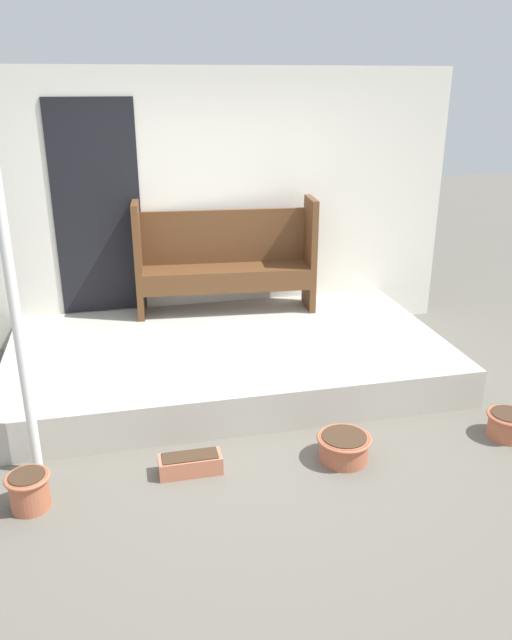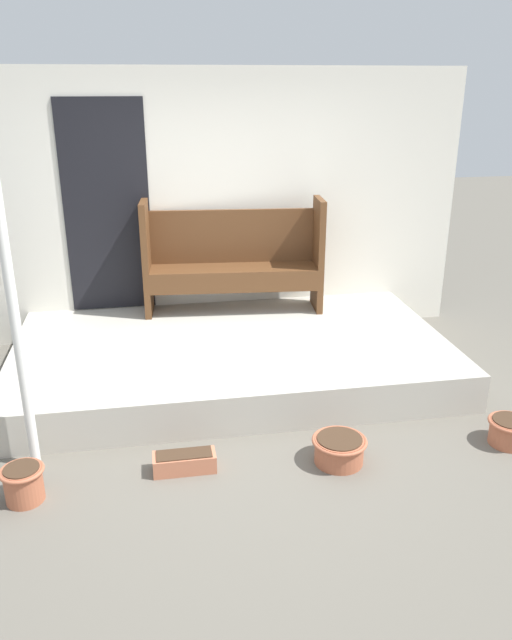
# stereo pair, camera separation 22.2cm
# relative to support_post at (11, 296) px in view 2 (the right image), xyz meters

# --- Properties ---
(ground_plane) EXTENTS (24.00, 24.00, 0.00)m
(ground_plane) POSITION_rel_support_post_xyz_m (1.52, 0.11, -1.23)
(ground_plane) COLOR #666056
(porch_slab) EXTENTS (3.77, 2.10, 0.33)m
(porch_slab) POSITION_rel_support_post_xyz_m (1.52, 1.16, -1.06)
(porch_slab) COLOR #B7B2A5
(porch_slab) RESTS_ON ground_plane
(house_wall) EXTENTS (4.97, 0.08, 2.60)m
(house_wall) POSITION_rel_support_post_xyz_m (1.48, 2.24, 0.07)
(house_wall) COLOR white
(house_wall) RESTS_ON ground_plane
(support_post) EXTENTS (0.07, 0.07, 2.45)m
(support_post) POSITION_rel_support_post_xyz_m (0.00, 0.00, 0.00)
(support_post) COLOR white
(support_post) RESTS_ON ground_plane
(bench) EXTENTS (1.75, 0.55, 1.10)m
(bench) POSITION_rel_support_post_xyz_m (1.66, 1.98, -0.35)
(bench) COLOR brown
(bench) RESTS_ON porch_slab
(flower_pot_left) EXTENTS (0.28, 0.28, 0.24)m
(flower_pot_left) POSITION_rel_support_post_xyz_m (-0.01, -0.39, -1.10)
(flower_pot_left) COLOR #B26042
(flower_pot_left) RESTS_ON ground_plane
(flower_pot_middle) EXTENTS (0.38, 0.38, 0.19)m
(flower_pot_middle) POSITION_rel_support_post_xyz_m (2.06, -0.33, -1.12)
(flower_pot_middle) COLOR #B26042
(flower_pot_middle) RESTS_ON ground_plane
(flower_pot_right) EXTENTS (0.32, 0.32, 0.20)m
(flower_pot_right) POSITION_rel_support_post_xyz_m (3.34, -0.32, -1.12)
(flower_pot_right) COLOR #B26042
(flower_pot_right) RESTS_ON ground_plane
(planter_box_rect) EXTENTS (0.42, 0.16, 0.13)m
(planter_box_rect) POSITION_rel_support_post_xyz_m (1.00, -0.25, -1.16)
(planter_box_rect) COLOR #C67251
(planter_box_rect) RESTS_ON ground_plane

